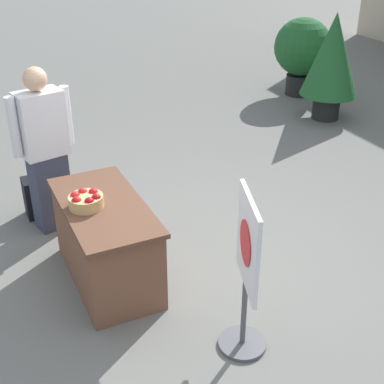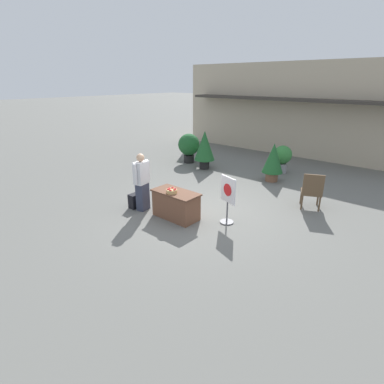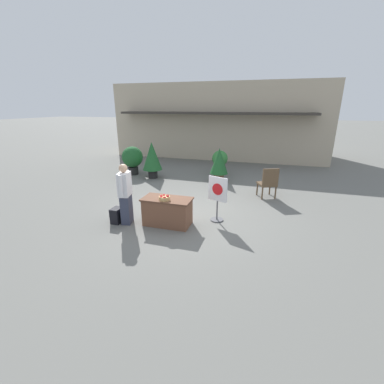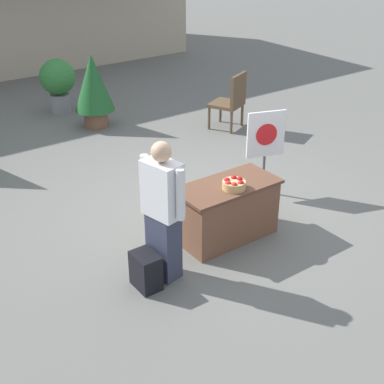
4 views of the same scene
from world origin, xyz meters
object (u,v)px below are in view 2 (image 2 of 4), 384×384
Objects in this scene: poster_board at (228,199)px; potted_plant_near_left at (273,160)px; apple_basket at (172,191)px; potted_plant_far_left at (205,147)px; display_table at (176,205)px; backpack at (135,201)px; person_visitor at (142,182)px; potted_plant_far_right at (282,157)px; potted_plant_near_right at (189,146)px; patio_chair at (312,190)px.

potted_plant_near_left reaches higher than poster_board.
potted_plant_far_left is at bearing 118.90° from apple_basket.
apple_basket is (-0.01, -0.13, 0.43)m from display_table.
backpack is 4.69m from potted_plant_far_left.
person_visitor reaches higher than potted_plant_far_right.
poster_board is 6.17m from potted_plant_near_right.
display_table is at bearing -95.94° from potted_plant_near_left.
potted_plant_near_left is at bearing 60.00° from person_visitor.
potted_plant_near_right reaches higher than patio_chair.
display_table is 1.20m from person_visitor.
display_table is 1.21× the size of patio_chair.
display_table is at bearing 115.32° from patio_chair.
backpack is 0.30× the size of potted_plant_near_left.
potted_plant_far_left is at bearing -115.66° from poster_board.
potted_plant_near_right is at bearing 114.45° from backpack.
person_visitor is 1.04× the size of potted_plant_far_left.
patio_chair is (3.59, 3.18, -0.25)m from person_visitor.
potted_plant_near_left is at bearing 84.06° from display_table.
potted_plant_far_right is at bearing 74.92° from backpack.
backpack is at bearing -76.93° from potted_plant_far_left.
potted_plant_near_left is 0.89× the size of potted_plant_far_left.
potted_plant_far_left is at bearing 119.80° from display_table.
potted_plant_near_right is (-2.20, 4.83, 0.56)m from backpack.
potted_plant_far_right is (0.27, 5.79, 0.28)m from display_table.
apple_basket is at bearing -95.76° from display_table.
display_table is 5.79m from potted_plant_near_right.
potted_plant_far_left is (-4.92, 1.26, 0.34)m from patio_chair.
apple_basket is at bearing 116.40° from patio_chair.
patio_chair is at bearing -14.40° from potted_plant_far_left.
potted_plant_far_right reaches higher than display_table.
apple_basket reaches higher than display_table.
person_visitor is at bearing 107.19° from patio_chair.
display_table is at bearing 84.24° from apple_basket.
potted_plant_far_left is (-2.41, 4.22, 0.55)m from display_table.
potted_plant_far_left is at bearing 103.07° from backpack.
potted_plant_near_right is at bearing 51.00° from patio_chair.
potted_plant_near_right reaches higher than apple_basket.
potted_plant_near_left is (0.48, 4.57, 0.42)m from display_table.
patio_chair is at bearing 29.55° from person_visitor.
potted_plant_near_left reaches higher than display_table.
display_table is 0.45m from apple_basket.
potted_plant_far_left is 1.44× the size of potted_plant_far_right.
person_visitor is (-1.07, -0.10, 0.03)m from apple_basket.
person_visitor reaches higher than poster_board.
potted_plant_far_left is (-2.40, 4.35, 0.12)m from apple_basket.
display_table is at bearing -92.69° from potted_plant_far_right.
potted_plant_far_left is (-3.63, 3.57, 0.25)m from poster_board.
potted_plant_near_right is at bearing 164.26° from potted_plant_far_left.
apple_basket is at bearing -38.78° from poster_board.
person_visitor is 1.17× the size of potted_plant_near_left.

